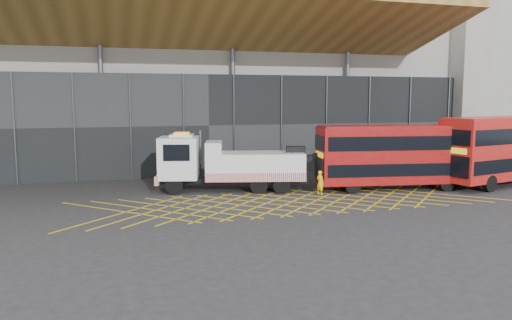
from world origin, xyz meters
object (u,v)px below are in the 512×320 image
object	(u,v)px
worker	(320,183)
bus_towed	(397,154)
recovery_truck	(226,164)
bus_second	(509,147)

from	to	relation	value
worker	bus_towed	bearing A→B (deg)	-113.02
recovery_truck	worker	distance (m)	6.31
recovery_truck	bus_towed	size ratio (longest dim) A/B	1.04
bus_second	worker	bearing A→B (deg)	165.08
recovery_truck	worker	xyz separation A→B (m)	(5.52, -2.87, -1.07)
bus_second	worker	world-z (taller)	bus_second
worker	recovery_truck	bearing A→B (deg)	37.58
recovery_truck	bus_towed	xyz separation A→B (m)	(11.14, -2.69, 0.58)
recovery_truck	bus_towed	world-z (taller)	bus_towed
bus_towed	bus_second	distance (m)	8.83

